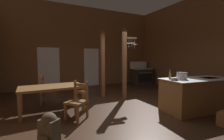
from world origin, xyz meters
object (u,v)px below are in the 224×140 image
(mixing_bowl_on_counter, at_px, (175,79))
(stove_range, at_px, (141,76))
(kitchen_island, at_px, (197,94))
(backpack, at_px, (49,129))
(stockpot_on_counter, at_px, (182,76))
(bottle_tall_on_counter, at_px, (170,75))
(ladderback_chair_near_window, at_px, (47,90))
(ladderback_chair_by_post, at_px, (78,101))
(dining_table, at_px, (52,89))

(mixing_bowl_on_counter, bearing_deg, stove_range, 62.92)
(kitchen_island, height_order, backpack, kitchen_island)
(backpack, xyz_separation_m, mixing_bowl_on_counter, (3.13, 0.10, 0.66))
(stockpot_on_counter, distance_m, bottle_tall_on_counter, 0.32)
(ladderback_chair_near_window, height_order, stockpot_on_counter, stockpot_on_counter)
(ladderback_chair_near_window, height_order, backpack, ladderback_chair_near_window)
(bottle_tall_on_counter, bearing_deg, mixing_bowl_on_counter, -111.02)
(stockpot_on_counter, relative_size, bottle_tall_on_counter, 1.26)
(backpack, bearing_deg, bottle_tall_on_counter, 6.30)
(stockpot_on_counter, bearing_deg, stove_range, 66.36)
(backpack, bearing_deg, ladderback_chair_by_post, 53.64)
(stove_range, bearing_deg, stockpot_on_counter, -113.64)
(stove_range, relative_size, dining_table, 0.76)
(mixing_bowl_on_counter, bearing_deg, bottle_tall_on_counter, 68.98)
(dining_table, height_order, backpack, dining_table)
(ladderback_chair_by_post, bearing_deg, backpack, -126.36)
(stove_range, distance_m, backpack, 6.99)
(stove_range, xyz_separation_m, ladderback_chair_near_window, (-5.24, -1.68, -0.03))
(ladderback_chair_by_post, bearing_deg, stove_range, 36.77)
(dining_table, bearing_deg, mixing_bowl_on_counter, -30.80)
(kitchen_island, xyz_separation_m, mixing_bowl_on_counter, (-0.95, 0.02, 0.50))
(ladderback_chair_by_post, bearing_deg, kitchen_island, -15.70)
(stove_range, relative_size, ladderback_chair_by_post, 1.39)
(ladderback_chair_by_post, relative_size, mixing_bowl_on_counter, 5.57)
(dining_table, relative_size, ladderback_chair_by_post, 1.83)
(dining_table, bearing_deg, ladderback_chair_near_window, 95.59)
(backpack, distance_m, bottle_tall_on_counter, 3.33)
(kitchen_island, distance_m, backpack, 4.08)
(stove_range, distance_m, dining_table, 5.79)
(stockpot_on_counter, xyz_separation_m, bottle_tall_on_counter, (-0.25, 0.19, 0.01))
(ladderback_chair_near_window, relative_size, backpack, 1.59)
(ladderback_chair_near_window, distance_m, bottle_tall_on_counter, 3.99)
(stove_range, bearing_deg, bottle_tall_on_counter, -117.44)
(ladderback_chair_by_post, distance_m, backpack, 1.27)
(kitchen_island, relative_size, stockpot_on_counter, 6.25)
(bottle_tall_on_counter, bearing_deg, dining_table, 153.80)
(kitchen_island, height_order, stockpot_on_counter, stockpot_on_counter)
(ladderback_chair_near_window, relative_size, ladderback_chair_by_post, 1.00)
(stove_range, xyz_separation_m, stockpot_on_counter, (-1.88, -4.30, 0.56))
(stockpot_on_counter, xyz_separation_m, mixing_bowl_on_counter, (-0.35, -0.07, -0.07))
(bottle_tall_on_counter, bearing_deg, stove_range, 62.56)
(ladderback_chair_by_post, xyz_separation_m, bottle_tall_on_counter, (2.48, -0.66, 0.60))
(ladderback_chair_near_window, bearing_deg, kitchen_island, -34.34)
(stove_range, xyz_separation_m, dining_table, (-5.15, -2.63, 0.17))
(mixing_bowl_on_counter, bearing_deg, backpack, -178.15)
(bottle_tall_on_counter, bearing_deg, stockpot_on_counter, -36.74)
(mixing_bowl_on_counter, bearing_deg, kitchen_island, -1.10)
(stove_range, xyz_separation_m, backpack, (-5.37, -4.47, -0.17))
(dining_table, distance_m, backpack, 1.88)
(ladderback_chair_by_post, xyz_separation_m, stockpot_on_counter, (2.73, -0.85, 0.59))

